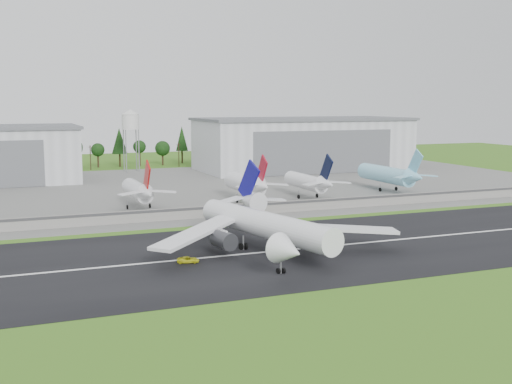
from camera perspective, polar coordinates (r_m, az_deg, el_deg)
name	(u,v)px	position (r m, az deg, el deg)	size (l,w,h in m)	color
ground	(326,259)	(136.62, 6.22, -5.92)	(600.00, 600.00, 0.00)	#306217
runway	(305,249)	(145.25, 4.36, -5.04)	(320.00, 60.00, 0.10)	black
runway_centerline	(305,248)	(145.24, 4.36, -5.01)	(220.00, 1.00, 0.02)	white
apron	(178,188)	(247.20, -6.96, 0.34)	(320.00, 150.00, 0.10)	slate
blast_fence	(236,210)	(185.54, -1.78, -1.60)	(240.00, 0.61, 3.50)	gray
hangar_east	(303,144)	(314.28, 4.19, 4.31)	(102.00, 47.00, 25.20)	silver
water_tower	(130,120)	(307.43, -11.10, 6.33)	(8.40, 8.40, 29.40)	#99999E
utility_poles	(136,168)	(324.66, -10.61, 2.08)	(230.00, 3.00, 12.00)	black
treeline	(130,166)	(339.32, -11.11, 2.32)	(320.00, 16.00, 22.00)	black
main_airliner	(266,231)	(139.90, 0.88, -3.49)	(55.77, 58.73, 18.17)	white
ground_vehicle	(188,260)	(132.74, -6.06, -6.01)	(2.10, 4.57, 1.27)	yellow
parked_jet_red_a	(139,191)	(199.09, -10.34, 0.11)	(7.36, 31.29, 16.36)	silver
parked_jet_red_b	(248,184)	(209.11, -0.68, 0.73)	(7.36, 31.29, 16.81)	white
parked_jet_navy	(310,182)	(218.14, 4.82, 0.90)	(7.36, 31.29, 16.38)	white
parked_jet_skyblue	(391,175)	(240.32, 11.89, 1.51)	(7.36, 37.29, 16.86)	#88D1EC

